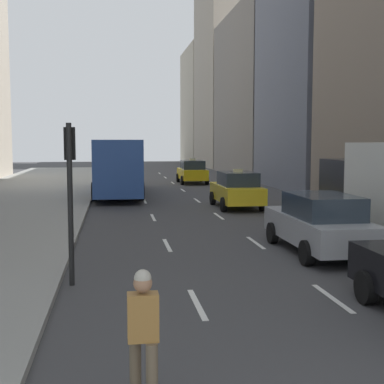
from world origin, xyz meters
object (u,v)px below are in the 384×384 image
city_bus (117,165)px  skateboarder (143,336)px  traffic_light_pole (70,177)px  sedan_silver_behind (319,223)px  taxi_second (237,190)px  taxi_lead (192,172)px

city_bus → skateboarder: bearing=-89.7°
city_bus → traffic_light_pole: size_ratio=3.23×
sedan_silver_behind → traffic_light_pole: bearing=-160.6°
taxi_second → traffic_light_pole: bearing=-117.8°
city_bus → skateboarder: 25.93m
skateboarder → sedan_silver_behind: bearing=56.8°
taxi_lead → taxi_second: (0.00, -14.76, 0.00)m
taxi_second → sedan_silver_behind: bearing=-90.0°
taxi_lead → city_bus: size_ratio=0.38×
taxi_lead → sedan_silver_behind: 25.16m
skateboarder → taxi_second: bearing=73.7°
sedan_silver_behind → traffic_light_pole: 7.32m
skateboarder → traffic_light_pole: bearing=102.0°
taxi_lead → traffic_light_pole: 28.40m
taxi_second → skateboarder: size_ratio=2.52×
sedan_silver_behind → taxi_second: bearing=90.0°
taxi_lead → traffic_light_pole: bearing=-103.8°
taxi_lead → sedan_silver_behind: bearing=-90.0°
sedan_silver_behind → skateboarder: skateboarder is taller
taxi_lead → sedan_silver_behind: size_ratio=0.91×
taxi_second → taxi_lead: bearing=90.0°
sedan_silver_behind → skateboarder: bearing=-123.2°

